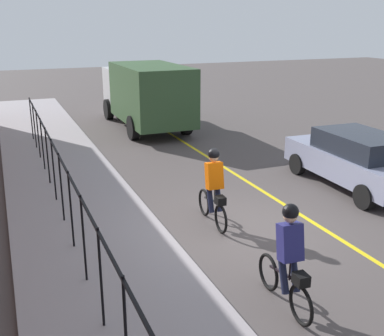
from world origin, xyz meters
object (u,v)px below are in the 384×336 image
(cyclist_lead, at_px, (214,188))
(box_truck_background, at_px, (146,93))
(cyclist_follow, at_px, (288,258))
(patrol_sedan, at_px, (356,159))

(cyclist_lead, bearing_deg, box_truck_background, -5.60)
(cyclist_follow, relative_size, patrol_sedan, 0.41)
(box_truck_background, bearing_deg, cyclist_lead, 171.19)
(cyclist_follow, xyz_separation_m, patrol_sedan, (4.26, -5.09, -0.09))
(cyclist_lead, xyz_separation_m, box_truck_background, (10.43, -1.65, 0.64))
(patrol_sedan, xyz_separation_m, box_truck_background, (9.59, 3.14, 0.73))
(cyclist_lead, height_order, patrol_sedan, cyclist_lead)
(patrol_sedan, height_order, box_truck_background, box_truck_background)
(cyclist_lead, distance_m, patrol_sedan, 4.86)
(patrol_sedan, bearing_deg, box_truck_background, 19.91)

